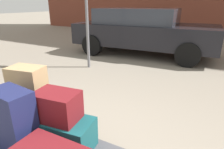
# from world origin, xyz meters

# --- Properties ---
(duffel_bag_teal_center) EXTENTS (0.64, 0.37, 0.28)m
(duffel_bag_teal_center) POSITION_xyz_m (0.03, 0.16, 0.48)
(duffel_bag_teal_center) COLOR #144C51
(duffel_bag_teal_center) RESTS_ON luggage_cart
(suitcase_navy_front_left) EXTENTS (0.38, 0.25, 0.59)m
(suitcase_navy_front_left) POSITION_xyz_m (-0.22, -0.07, 0.63)
(suitcase_navy_front_left) COLOR #191E47
(suitcase_navy_front_left) RESTS_ON luggage_cart
(suitcase_tan_front_right) EXTENTS (0.37, 0.28, 0.66)m
(suitcase_tan_front_right) POSITION_xyz_m (-0.42, 0.25, 0.67)
(suitcase_tan_front_right) COLOR #9E7F56
(suitcase_tan_front_right) RESTS_ON luggage_cart
(duffel_bag_maroon_topmost_pile) EXTENTS (0.40, 0.30, 0.25)m
(duffel_bag_maroon_topmost_pile) POSITION_xyz_m (0.03, 0.16, 0.75)
(duffel_bag_maroon_topmost_pile) COLOR maroon
(duffel_bag_maroon_topmost_pile) RESTS_ON duffel_bag_teal_center
(parked_car) EXTENTS (4.40, 2.12, 1.42)m
(parked_car) POSITION_xyz_m (-0.99, 5.07, 0.76)
(parked_car) COLOR black
(parked_car) RESTS_ON ground_plane
(no_parking_sign) EXTENTS (0.50, 0.07, 2.44)m
(no_parking_sign) POSITION_xyz_m (-1.69, 3.07, 1.50)
(no_parking_sign) COLOR slate
(no_parking_sign) RESTS_ON ground_plane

